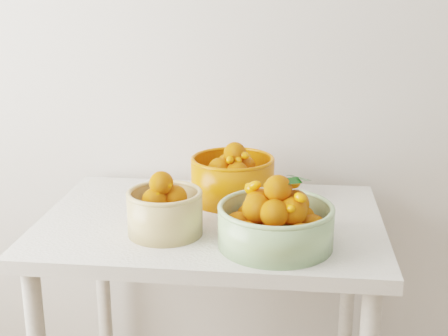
% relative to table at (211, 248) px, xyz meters
% --- Properties ---
extents(table, '(1.00, 0.70, 0.75)m').
position_rel_table_xyz_m(table, '(0.00, 0.00, 0.00)').
color(table, silver).
rests_on(table, ground).
extents(bowl_cream, '(0.24, 0.24, 0.18)m').
position_rel_table_xyz_m(bowl_cream, '(-0.11, -0.13, 0.16)').
color(bowl_cream, tan).
rests_on(bowl_cream, table).
extents(bowl_green, '(0.36, 0.36, 0.20)m').
position_rel_table_xyz_m(bowl_green, '(0.19, -0.18, 0.16)').
color(bowl_green, '#94B981').
rests_on(bowl_green, table).
extents(bowl_orange, '(0.26, 0.26, 0.19)m').
position_rel_table_xyz_m(bowl_orange, '(0.05, 0.16, 0.17)').
color(bowl_orange, '#D45709').
rests_on(bowl_orange, table).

